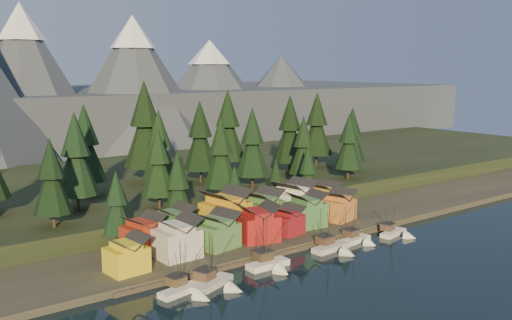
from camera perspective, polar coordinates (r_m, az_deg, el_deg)
ground at (r=121.25m, az=6.88°, el=-11.33°), size 500.00×500.00×0.00m
shore_strip at (r=150.90m, az=-3.72°, el=-6.82°), size 400.00×50.00×1.50m
hillside at (r=193.00m, az=-11.87°, el=-2.74°), size 420.00×100.00×6.00m
dock at (r=132.76m, az=1.91°, el=-9.19°), size 80.00×4.00×1.00m
mountain_ridge at (r=304.98m, az=-22.68°, el=5.48°), size 560.00×190.00×90.00m
boat_0 at (r=111.05m, az=-6.89°, el=-12.21°), size 11.02×11.65×11.11m
boat_1 at (r=113.41m, az=-3.92°, el=-11.53°), size 10.67×11.20×12.05m
boat_2 at (r=123.00m, az=1.51°, el=-9.70°), size 9.86×10.74×12.74m
boat_4 at (r=135.23m, az=7.87°, el=-8.10°), size 10.55×11.36×12.25m
boat_5 at (r=142.74m, az=10.28°, el=-7.27°), size 8.78×9.38×11.13m
boat_6 at (r=150.38m, az=13.92°, el=-6.61°), size 9.42×9.91×10.81m
house_front_0 at (r=119.24m, az=-12.83°, el=-9.08°), size 8.17×7.80×7.54m
house_front_1 at (r=125.91m, az=-7.90°, el=-7.57°), size 8.95×8.61×9.03m
house_front_2 at (r=131.96m, az=-3.98°, el=-6.88°), size 9.97×10.02×8.33m
house_front_3 at (r=136.71m, az=0.21°, el=-6.14°), size 10.40×10.09×8.91m
house_front_4 at (r=142.65m, az=3.09°, el=-5.94°), size 7.75×8.20×6.92m
house_front_5 at (r=148.89m, az=5.08°, el=-4.86°), size 9.31×8.60×9.08m
house_front_6 at (r=156.41m, az=8.16°, el=-4.39°), size 9.77×9.43×8.23m
house_back_0 at (r=130.28m, az=-11.24°, el=-7.17°), size 9.10×8.83×8.69m
house_back_1 at (r=135.50m, az=-8.20°, el=-6.34°), size 8.56×8.65×9.09m
house_back_2 at (r=142.64m, az=-3.07°, el=-5.03°), size 11.56×10.83×11.08m
house_back_3 at (r=148.36m, az=0.54°, el=-4.73°), size 11.12×10.31×9.75m
house_back_4 at (r=155.88m, az=3.87°, el=-3.90°), size 11.13×10.82×10.57m
house_back_5 at (r=163.80m, az=6.73°, el=-3.65°), size 8.72×8.80×8.67m
tree_hill_2 at (r=137.67m, az=-19.77°, el=-1.79°), size 8.97×8.97×20.90m
tree_hill_3 at (r=151.52m, az=-17.56°, el=0.30°), size 11.02×11.02×25.68m
tree_hill_4 at (r=168.11m, az=-16.70°, el=1.35°), size 11.38×11.38×26.51m
tree_hill_5 at (r=149.73m, az=-9.73°, el=-0.39°), size 9.22×9.22×21.48m
tree_hill_6 at (r=166.26m, az=-9.66°, el=1.20°), size 10.63×10.63×24.77m
tree_hill_7 at (r=156.79m, az=-3.55°, el=0.52°), size 9.98×9.98×23.25m
tree_hill_8 at (r=180.90m, az=-5.61°, el=2.21°), size 11.31×11.31×26.36m
tree_hill_9 at (r=171.40m, az=-0.36°, el=1.59°), size 10.67×10.67×24.85m
tree_hill_10 at (r=195.98m, az=-2.83°, el=3.26°), size 12.55×12.55×29.24m
tree_hill_11 at (r=177.77m, az=4.75°, el=1.28°), size 9.33×9.33×21.73m
tree_hill_12 at (r=194.58m, az=3.40°, el=2.90°), size 11.74×11.74×27.35m
tree_hill_13 at (r=188.71m, az=9.25°, el=1.66°), size 9.34×9.34×21.76m
tree_hill_14 at (r=210.91m, az=6.10°, el=3.40°), size 11.86×11.86×27.62m
tree_hill_15 at (r=182.62m, az=-11.03°, el=3.24°), size 14.02×14.02×32.67m
tree_hill_17 at (r=204.11m, az=9.58°, el=2.35°), size 9.70×9.70×22.60m
tree_shore_0 at (r=135.55m, az=-13.75°, el=-4.38°), size 7.59×7.59×17.69m
tree_shore_1 at (r=141.97m, az=-7.83°, el=-2.89°), size 8.89×8.89×20.71m
tree_shore_2 at (r=151.31m, az=-2.17°, el=-3.14°), size 6.68×6.68×15.57m
tree_shore_3 at (r=159.47m, az=1.98°, el=-2.44°), size 6.80×6.80×15.83m
tree_shore_4 at (r=166.81m, az=5.20°, el=-1.41°), size 8.01×8.01×18.66m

